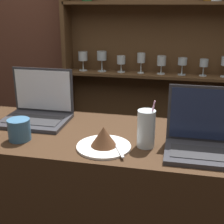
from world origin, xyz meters
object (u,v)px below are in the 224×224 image
Objects in this scene: laptop_near at (38,110)px; water_glass at (146,129)px; laptop_far at (206,138)px; cake_plate at (104,140)px; coffee_cup at (19,130)px.

water_glass is at bearing -19.19° from laptop_near.
laptop_far reaches higher than cake_plate.
laptop_far reaches higher than water_glass.
laptop_near is 0.83m from laptop_far.
laptop_near is 0.25m from coffee_cup.
laptop_near is 1.63× the size of water_glass.
cake_plate is at bearing -173.09° from laptop_far.
water_glass is (0.57, -0.20, 0.02)m from laptop_near.
laptop_near reaches higher than cake_plate.
laptop_far reaches higher than laptop_near.
laptop_far is 0.24m from water_glass.
laptop_near is 0.47m from cake_plate.
laptop_far is (0.80, -0.20, 0.01)m from laptop_near.
laptop_near is 0.60m from water_glass.
water_glass is (0.17, 0.05, 0.04)m from cake_plate.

